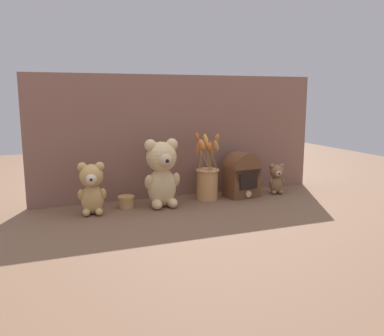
% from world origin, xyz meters
% --- Properties ---
extents(ground_plane, '(4.00, 4.00, 0.00)m').
position_xyz_m(ground_plane, '(0.00, 0.00, 0.00)').
color(ground_plane, brown).
extents(backdrop_wall, '(1.47, 0.02, 0.60)m').
position_xyz_m(backdrop_wall, '(0.00, 0.17, 0.30)').
color(backdrop_wall, '#845B4C').
rests_on(backdrop_wall, ground).
extents(teddy_bear_large, '(0.17, 0.16, 0.31)m').
position_xyz_m(teddy_bear_large, '(-0.15, -0.00, 0.16)').
color(teddy_bear_large, '#DBBC84').
rests_on(teddy_bear_large, ground).
extents(teddy_bear_medium, '(0.12, 0.11, 0.23)m').
position_xyz_m(teddy_bear_medium, '(-0.47, -0.01, 0.12)').
color(teddy_bear_medium, tan).
rests_on(teddy_bear_medium, ground).
extents(teddy_bear_small, '(0.09, 0.08, 0.16)m').
position_xyz_m(teddy_bear_small, '(0.47, 0.02, 0.08)').
color(teddy_bear_small, olive).
rests_on(teddy_bear_small, ground).
extents(flower_vase, '(0.16, 0.14, 0.33)m').
position_xyz_m(flower_vase, '(0.09, 0.04, 0.10)').
color(flower_vase, tan).
rests_on(flower_vase, ground).
extents(vintage_radio, '(0.17, 0.13, 0.22)m').
position_xyz_m(vintage_radio, '(0.27, 0.03, 0.11)').
color(vintage_radio, brown).
rests_on(vintage_radio, ground).
extents(decorative_tin_tall, '(0.08, 0.08, 0.05)m').
position_xyz_m(decorative_tin_tall, '(-0.31, 0.03, 0.03)').
color(decorative_tin_tall, tan).
rests_on(decorative_tin_tall, ground).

